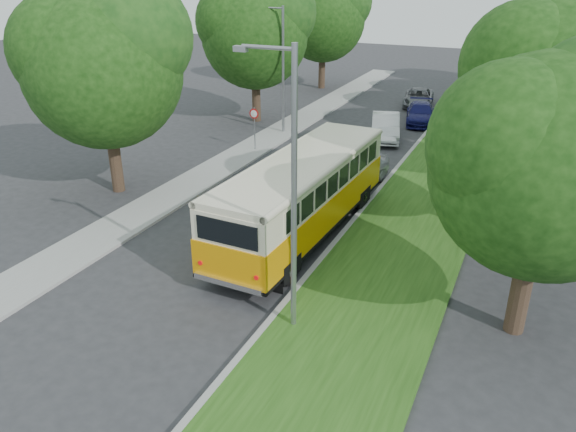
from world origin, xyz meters
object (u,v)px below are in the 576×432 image
at_px(car_white, 385,127).
at_px(car_grey, 419,98).
at_px(lamppost_far, 282,66).
at_px(lamppost_near, 291,187).
at_px(car_silver, 355,171).
at_px(car_blue, 421,113).
at_px(vintage_bus, 302,197).

distance_m(car_white, car_grey, 9.37).
height_order(lamppost_far, car_white, lamppost_far).
bearing_deg(lamppost_near, car_silver, 99.17).
bearing_deg(car_blue, car_white, -116.11).
height_order(vintage_bus, car_white, vintage_bus).
distance_m(vintage_bus, car_silver, 5.94).
relative_size(lamppost_near, vintage_bus, 0.75).
relative_size(car_silver, car_grey, 1.01).
relative_size(vintage_bus, car_grey, 2.39).
bearing_deg(car_white, lamppost_near, -98.05).
relative_size(lamppost_near, car_silver, 1.77).
xyz_separation_m(vintage_bus, car_blue, (0.51, 18.74, -0.94)).
xyz_separation_m(lamppost_far, car_blue, (7.35, 5.94, -3.47)).
relative_size(lamppost_near, car_white, 1.75).
xyz_separation_m(lamppost_near, vintage_bus, (-2.07, 5.70, -2.78)).
height_order(lamppost_near, car_blue, lamppost_near).
xyz_separation_m(lamppost_near, car_grey, (-2.73, 29.21, -3.74)).
height_order(lamppost_near, vintage_bus, lamppost_near).
bearing_deg(lamppost_far, car_white, 12.15).
bearing_deg(car_white, lamppost_far, 176.39).
bearing_deg(car_grey, car_silver, -96.26).
bearing_deg(car_grey, vintage_bus, -97.45).
xyz_separation_m(lamppost_near, car_blue, (-1.55, 24.44, -3.72)).
bearing_deg(vintage_bus, car_blue, 90.78).
distance_m(lamppost_near, lamppost_far, 20.53).
relative_size(car_blue, car_grey, 0.99).
xyz_separation_m(car_silver, car_white, (-0.82, 8.26, -0.02)).
relative_size(car_white, car_grey, 1.02).
xyz_separation_m(car_white, car_grey, (-0.05, 9.37, -0.13)).
xyz_separation_m(lamppost_near, car_silver, (-1.87, 11.58, -3.60)).
bearing_deg(vintage_bus, lamppost_far, 120.46).
bearing_deg(car_white, car_silver, -100.12).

